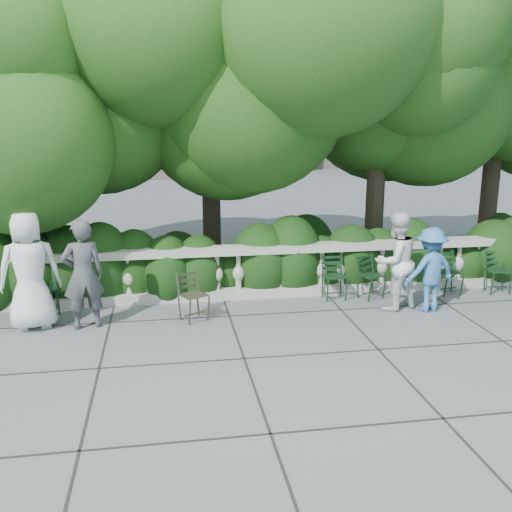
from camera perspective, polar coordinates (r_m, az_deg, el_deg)
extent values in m
plane|color=#54565C|center=(9.19, 1.02, -7.54)|extent=(90.00, 90.00, 0.00)
cube|color=#9E998E|center=(10.84, -0.69, -3.68)|extent=(12.00, 0.32, 0.18)
cube|color=#9E998E|center=(10.62, -0.70, 0.65)|extent=(12.00, 0.36, 0.14)
cylinder|color=#3F3023|center=(12.23, -20.81, 3.74)|extent=(0.40, 0.40, 2.80)
ellipsoid|color=#16380F|center=(11.65, -22.22, 14.46)|extent=(5.28, 5.28, 3.96)
cylinder|color=#3F3023|center=(12.58, -4.50, 6.23)|extent=(0.40, 0.40, 3.40)
ellipsoid|color=#16380F|center=(12.00, -4.53, 18.98)|extent=(6.24, 6.24, 4.68)
cylinder|color=#3F3023|center=(12.71, 11.79, 5.15)|extent=(0.40, 0.40, 3.00)
ellipsoid|color=#16380F|center=(12.16, 13.17, 16.15)|extent=(5.52, 5.52, 4.14)
cylinder|color=#3F3023|center=(14.51, 22.20, 4.66)|extent=(0.40, 0.40, 2.60)
ellipsoid|color=#16380F|center=(14.03, 23.85, 12.87)|extent=(4.80, 4.80, 3.60)
imported|color=white|center=(9.73, -21.71, -1.29)|extent=(1.06, 0.80, 1.95)
imported|color=#434348|center=(9.50, -16.91, -1.78)|extent=(0.74, 0.58, 1.78)
imported|color=silver|center=(10.30, 13.78, -0.52)|extent=(1.00, 0.88, 1.74)
imported|color=teal|center=(10.39, 17.01, -1.32)|extent=(1.05, 0.73, 1.49)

